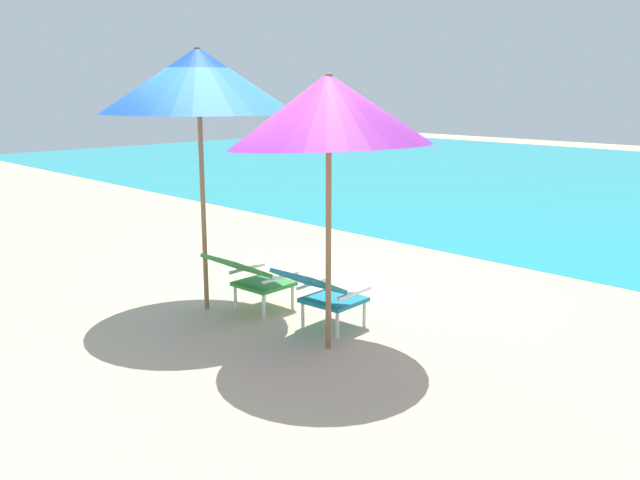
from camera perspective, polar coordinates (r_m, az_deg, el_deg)
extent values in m
plane|color=#CCB78E|center=(10.03, 14.81, -1.00)|extent=(40.00, 40.00, 0.00)
cube|color=#338E3D|center=(7.20, -4.76, -3.69)|extent=(0.55, 0.53, 0.04)
cube|color=#338E3D|center=(6.89, -7.03, -2.17)|extent=(0.55, 0.54, 0.27)
cylinder|color=white|center=(7.53, -4.70, -4.13)|extent=(0.04, 0.04, 0.26)
cylinder|color=white|center=(7.23, -2.32, -4.83)|extent=(0.04, 0.04, 0.26)
cylinder|color=white|center=(7.26, -7.14, -4.83)|extent=(0.04, 0.04, 0.26)
cylinder|color=white|center=(6.95, -4.77, -5.59)|extent=(0.04, 0.04, 0.26)
cube|color=white|center=(7.35, -6.16, -2.40)|extent=(0.06, 0.50, 0.03)
cube|color=white|center=(6.98, -3.32, -3.16)|extent=(0.06, 0.50, 0.03)
cube|color=teal|center=(6.64, 1.16, -5.06)|extent=(0.56, 0.54, 0.04)
cube|color=teal|center=(6.30, -0.96, -3.50)|extent=(0.56, 0.56, 0.27)
cylinder|color=white|center=(6.98, 0.86, -5.47)|extent=(0.04, 0.04, 0.26)
cylinder|color=white|center=(6.72, 3.76, -6.22)|extent=(0.04, 0.04, 0.26)
cylinder|color=white|center=(6.68, -1.47, -6.32)|extent=(0.04, 0.04, 0.26)
cylinder|color=white|center=(6.41, 1.47, -7.16)|extent=(0.04, 0.04, 0.26)
cube|color=white|center=(6.77, -0.53, -3.65)|extent=(0.07, 0.50, 0.03)
cube|color=white|center=(6.45, 2.95, -4.50)|extent=(0.07, 0.50, 0.03)
cylinder|color=olive|center=(7.11, -9.80, 2.30)|extent=(0.05, 0.05, 2.09)
cone|color=blue|center=(7.00, -10.22, 13.10)|extent=(2.75, 2.75, 0.66)
sphere|color=#4C3823|center=(7.01, -10.32, 15.47)|extent=(0.07, 0.07, 0.07)
cylinder|color=olive|center=(5.94, 0.71, -0.76)|extent=(0.05, 0.05, 1.85)
cone|color=purple|center=(5.77, 0.75, 10.89)|extent=(1.84, 1.81, 0.70)
sphere|color=#4C3823|center=(5.77, 0.76, 13.62)|extent=(0.07, 0.07, 0.07)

